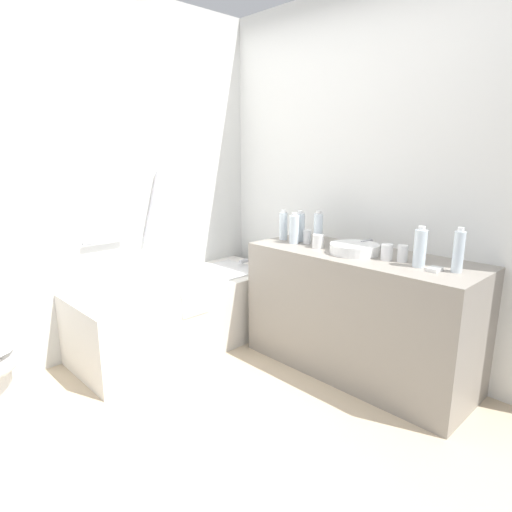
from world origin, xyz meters
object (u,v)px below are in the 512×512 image
object	(u,v)px
water_bottle_4	(283,226)
drinking_glass_3	(387,252)
water_bottle_3	(420,248)
bathtub	(183,310)
drinking_glass_0	(307,237)
water_bottle_1	(294,229)
drinking_glass_1	(318,241)
water_bottle_0	(318,229)
water_bottle_2	(458,251)
sink_faucet	(370,244)
soap_dish	(434,269)
sink_basin	(354,249)
water_bottle_5	(300,227)
drinking_glass_2	(402,254)

from	to	relation	value
water_bottle_4	drinking_glass_3	world-z (taller)	water_bottle_4
water_bottle_3	bathtub	bearing A→B (deg)	109.89
water_bottle_4	drinking_glass_0	xyz separation A→B (m)	(0.02, -0.22, -0.06)
water_bottle_1	drinking_glass_1	bearing A→B (deg)	-87.80
water_bottle_0	water_bottle_4	distance (m)	0.31
water_bottle_2	water_bottle_4	size ratio (longest dim) A/B	1.11
bathtub	water_bottle_2	bearing A→B (deg)	-71.02
sink_faucet	soap_dish	bearing A→B (deg)	-112.08
sink_faucet	drinking_glass_0	distance (m)	0.45
sink_basin	water_bottle_3	world-z (taller)	water_bottle_3
bathtub	drinking_glass_0	distance (m)	1.11
water_bottle_5	water_bottle_3	bearing A→B (deg)	-93.82
bathtub	drinking_glass_2	size ratio (longest dim) A/B	16.33
drinking_glass_0	soap_dish	world-z (taller)	drinking_glass_0
water_bottle_5	drinking_glass_1	distance (m)	0.25
drinking_glass_0	drinking_glass_2	world-z (taller)	drinking_glass_2
water_bottle_2	water_bottle_3	world-z (taller)	water_bottle_2
sink_basin	sink_faucet	distance (m)	0.18
water_bottle_0	soap_dish	world-z (taller)	water_bottle_0
water_bottle_0	water_bottle_4	world-z (taller)	water_bottle_0
sink_faucet	water_bottle_1	distance (m)	0.54
drinking_glass_0	drinking_glass_3	size ratio (longest dim) A/B	0.99
water_bottle_3	water_bottle_5	world-z (taller)	water_bottle_3
bathtub	drinking_glass_1	size ratio (longest dim) A/B	17.61
sink_faucet	drinking_glass_3	bearing A→B (deg)	-128.86
water_bottle_0	drinking_glass_0	bearing A→B (deg)	96.48
water_bottle_5	drinking_glass_2	distance (m)	0.83
sink_faucet	water_bottle_5	bearing A→B (deg)	105.16
drinking_glass_1	drinking_glass_0	bearing A→B (deg)	67.42
water_bottle_0	water_bottle_5	distance (m)	0.17
drinking_glass_1	water_bottle_3	bearing A→B (deg)	-88.74
bathtub	sink_basin	bearing A→B (deg)	-62.58
water_bottle_5	drinking_glass_0	distance (m)	0.10
sink_basin	drinking_glass_3	xyz separation A→B (m)	(-0.01, -0.24, 0.02)
drinking_glass_1	drinking_glass_3	xyz separation A→B (m)	(0.03, -0.51, 0.00)
water_bottle_2	drinking_glass_2	bearing A→B (deg)	89.52
water_bottle_3	drinking_glass_1	distance (m)	0.72
water_bottle_2	water_bottle_3	bearing A→B (deg)	101.44
water_bottle_1	drinking_glass_3	xyz separation A→B (m)	(0.03, -0.72, -0.06)
water_bottle_1	drinking_glass_2	bearing A→B (deg)	-85.25
sink_basin	water_bottle_4	bearing A→B (deg)	89.16
drinking_glass_1	soap_dish	size ratio (longest dim) A/B	1.04
sink_basin	water_bottle_5	size ratio (longest dim) A/B	1.40
water_bottle_2	drinking_glass_0	world-z (taller)	water_bottle_2
drinking_glass_3	bathtub	bearing A→B (deg)	113.04
water_bottle_1	drinking_glass_0	size ratio (longest dim) A/B	2.28
water_bottle_1	drinking_glass_3	distance (m)	0.72
bathtub	drinking_glass_1	xyz separation A→B (m)	(0.55, -0.86, 0.60)
sink_faucet	water_bottle_4	distance (m)	0.66
bathtub	drinking_glass_2	xyz separation A→B (m)	(0.61, -1.45, 0.60)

